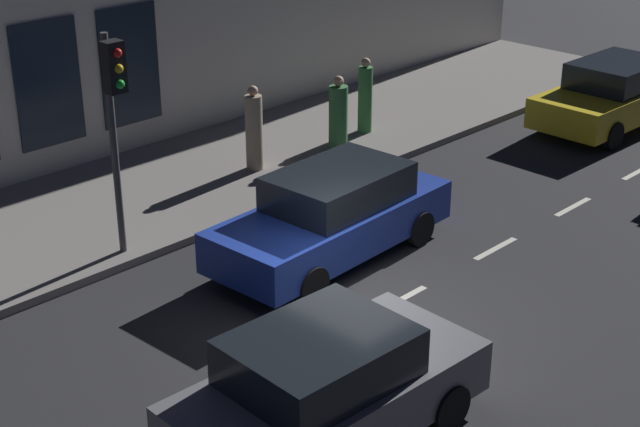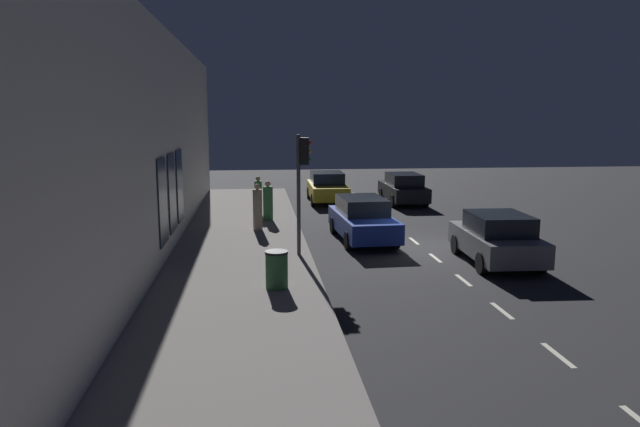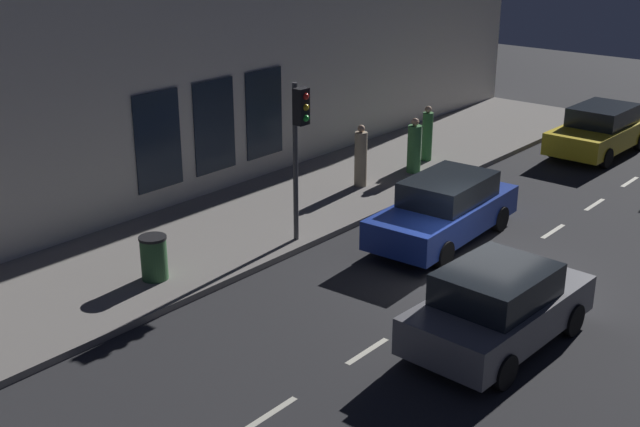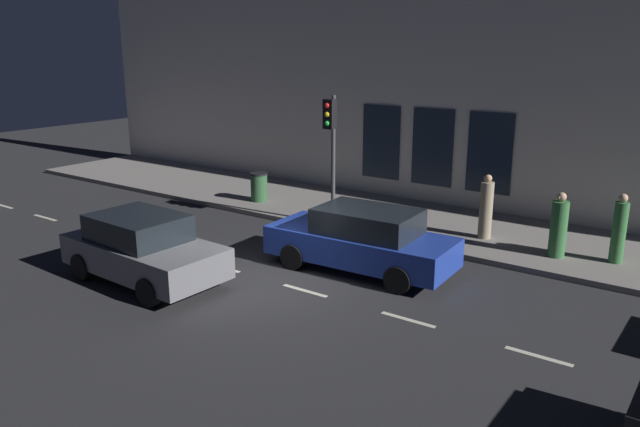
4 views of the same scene
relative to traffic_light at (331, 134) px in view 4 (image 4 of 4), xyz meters
name	(u,v)px [view 4 (image 4 of 4)]	position (x,y,z in m)	size (l,w,h in m)	color
ground_plane	(271,281)	(-4.27, -1.23, -2.87)	(60.00, 60.00, 0.00)	#28282B
sidewalk	(399,219)	(1.98, -1.23, -2.80)	(4.50, 32.00, 0.15)	gray
building_facade	(439,98)	(4.53, -1.23, 0.78)	(0.65, 32.00, 7.31)	beige
lane_centre_line	(305,291)	(-4.27, -2.23, -2.87)	(0.12, 27.20, 0.01)	beige
traffic_light	(331,134)	(0.00, 0.00, 0.00)	(0.47, 0.32, 3.82)	#424244
parked_car_2	(362,240)	(-2.41, -2.59, -2.08)	(2.04, 4.67, 1.58)	#1E389E
parked_car_3	(143,249)	(-5.94, 1.21, -2.08)	(2.08, 4.13, 1.58)	slate
pedestrian_0	(619,231)	(1.37, -7.62, -1.91)	(0.41, 0.41, 1.74)	#336B38
pedestrian_1	(559,228)	(0.97, -6.29, -1.96)	(0.55, 0.55, 1.67)	#336B38
pedestrian_2	(486,209)	(1.41, -4.23, -1.89)	(0.40, 0.40, 1.80)	gray
trash_bin	(259,187)	(0.96, 3.64, -2.23)	(0.60, 0.60, 0.98)	#2D5633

